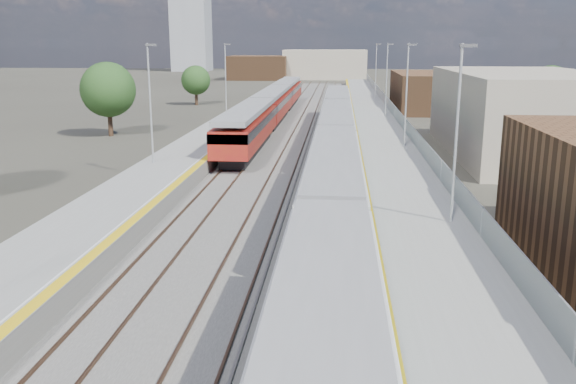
# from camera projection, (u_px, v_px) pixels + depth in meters

# --- Properties ---
(ground) EXTENTS (320.00, 320.00, 0.00)m
(ground) POSITION_uv_depth(u_px,v_px,m) (320.00, 142.00, 54.20)
(ground) COLOR #47443A
(ground) RESTS_ON ground
(ballast_bed) EXTENTS (10.50, 155.00, 0.06)m
(ballast_bed) POSITION_uv_depth(u_px,v_px,m) (296.00, 137.00, 56.79)
(ballast_bed) COLOR #565451
(ballast_bed) RESTS_ON ground
(tracks) EXTENTS (8.96, 160.00, 0.17)m
(tracks) POSITION_uv_depth(u_px,v_px,m) (304.00, 133.00, 58.35)
(tracks) COLOR #4C3323
(tracks) RESTS_ON ground
(platform_right) EXTENTS (4.70, 155.00, 8.52)m
(platform_right) POSITION_uv_depth(u_px,v_px,m) (378.00, 132.00, 56.05)
(platform_right) COLOR slate
(platform_right) RESTS_ON ground
(platform_left) EXTENTS (4.30, 155.00, 8.52)m
(platform_left) POSITION_uv_depth(u_px,v_px,m) (224.00, 131.00, 57.22)
(platform_left) COLOR slate
(platform_left) RESTS_ON ground
(buildings) EXTENTS (72.00, 185.50, 40.00)m
(buildings) POSITION_uv_depth(u_px,v_px,m) (254.00, 34.00, 138.89)
(buildings) COLOR brown
(buildings) RESTS_ON ground
(green_train) EXTENTS (2.67, 74.51, 2.94)m
(green_train) POSITION_uv_depth(u_px,v_px,m) (335.00, 149.00, 38.25)
(green_train) COLOR black
(green_train) RESTS_ON ground
(red_train) EXTENTS (2.73, 55.47, 3.45)m
(red_train) POSITION_uv_depth(u_px,v_px,m) (273.00, 104.00, 66.39)
(red_train) COLOR black
(red_train) RESTS_ON ground
(tree_b) EXTENTS (5.08, 5.08, 6.88)m
(tree_b) POSITION_uv_depth(u_px,v_px,m) (108.00, 90.00, 56.42)
(tree_b) COLOR #382619
(tree_b) RESTS_ON ground
(tree_c) EXTENTS (4.08, 4.08, 5.52)m
(tree_c) POSITION_uv_depth(u_px,v_px,m) (196.00, 80.00, 85.55)
(tree_c) COLOR #382619
(tree_c) RESTS_ON ground
(tree_d) EXTENTS (4.58, 4.58, 6.21)m
(tree_d) POSITION_uv_depth(u_px,v_px,m) (550.00, 87.00, 66.76)
(tree_d) COLOR #382619
(tree_d) RESTS_ON ground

